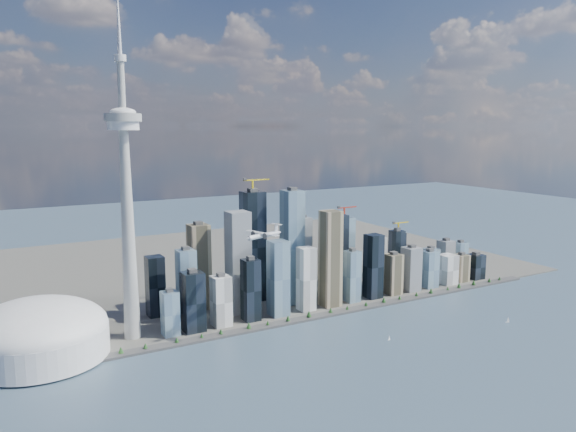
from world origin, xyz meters
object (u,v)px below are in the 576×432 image
needle_tower (126,195)px  sailboat_west (389,338)px  airplane (264,235)px  sailboat_east (508,320)px  dome_stadium (38,333)px

needle_tower → sailboat_west: size_ratio=62.60×
sailboat_west → airplane: bearing=132.8°
needle_tower → sailboat_east: bearing=-22.5°
needle_tower → dome_stadium: 241.40m
needle_tower → dome_stadium: bearing=-175.9°
dome_stadium → sailboat_east: size_ratio=18.40×
needle_tower → sailboat_west: bearing=-30.1°
airplane → dome_stadium: bearing=144.7°
needle_tower → airplane: bearing=-31.7°
dome_stadium → sailboat_west: bearing=-21.7°
needle_tower → dome_stadium: (-140.00, -10.00, -196.40)m
needle_tower → sailboat_east: needle_tower is taller
needle_tower → airplane: size_ratio=7.49×
needle_tower → sailboat_east: (596.03, -246.54, -232.35)m
sailboat_west → sailboat_east: bearing=-28.0°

